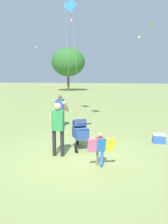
% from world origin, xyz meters
% --- Properties ---
extents(ground_plane, '(120.00, 120.00, 0.00)m').
position_xyz_m(ground_plane, '(0.00, 0.00, 0.00)').
color(ground_plane, '#849351').
extents(child_with_butterfly_kite, '(0.75, 0.44, 0.94)m').
position_xyz_m(child_with_butterfly_kite, '(0.81, -0.62, 0.57)').
color(child_with_butterfly_kite, '#7F705B').
rests_on(child_with_butterfly_kite, ground).
extents(person_adult_flyer, '(0.54, 0.50, 1.75)m').
position_xyz_m(person_adult_flyer, '(-0.57, -0.05, 1.01)').
color(person_adult_flyer, '#232328').
rests_on(person_adult_flyer, ground).
extents(stroller, '(0.83, 1.10, 1.03)m').
position_xyz_m(stroller, '(-0.04, 0.81, 0.61)').
color(stroller, black).
rests_on(stroller, ground).
extents(kite_orange_delta, '(0.90, 2.29, 6.81)m').
position_xyz_m(kite_orange_delta, '(-1.78, 6.71, 6.12)').
color(kite_orange_delta, blue).
rests_on(kite_orange_delta, ground).
extents(person_couple_left, '(0.51, 0.21, 1.57)m').
position_xyz_m(person_couple_left, '(-1.65, 3.95, 0.93)').
color(person_couple_left, '#7F705B').
rests_on(person_couple_left, ground).
extents(cooler_box, '(0.45, 0.33, 0.35)m').
position_xyz_m(cooler_box, '(2.73, 1.95, 0.18)').
color(cooler_box, '#2D5BB7').
rests_on(cooler_box, ground).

